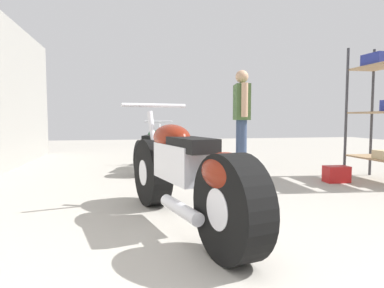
{
  "coord_description": "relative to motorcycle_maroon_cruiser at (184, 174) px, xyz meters",
  "views": [
    {
      "loc": [
        -0.96,
        -0.79,
        0.89
      ],
      "look_at": [
        -0.07,
        3.77,
        0.54
      ],
      "focal_mm": 31.77,
      "sensor_mm": 36.0,
      "label": 1
    }
  ],
  "objects": [
    {
      "name": "ground_plane",
      "position": [
        0.5,
        2.11,
        -0.44
      ],
      "size": [
        19.2,
        19.2,
        0.0
      ],
      "primitive_type": "plane",
      "color": "#A8A399"
    },
    {
      "name": "motorcycle_maroon_cruiser",
      "position": [
        0.0,
        0.0,
        0.0
      ],
      "size": [
        0.85,
        2.2,
        1.04
      ],
      "color": "black",
      "rests_on": "ground_plane"
    },
    {
      "name": "motorcycle_black_naked",
      "position": [
        -0.03,
        3.21,
        -0.08
      ],
      "size": [
        0.77,
        1.78,
        0.84
      ],
      "color": "black",
      "rests_on": "ground_plane"
    },
    {
      "name": "mechanic_in_blue",
      "position": [
        1.67,
        3.39,
        0.57
      ],
      "size": [
        0.33,
        0.72,
        1.78
      ],
      "color": "#384766",
      "rests_on": "ground_plane"
    },
    {
      "name": "red_toolbox",
      "position": [
        2.42,
        1.54,
        -0.33
      ],
      "size": [
        0.34,
        0.22,
        0.23
      ],
      "primitive_type": "cube",
      "rotation": [
        0.0,
        0.0,
        -0.05
      ],
      "color": "#B21919",
      "rests_on": "ground_plane"
    }
  ]
}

